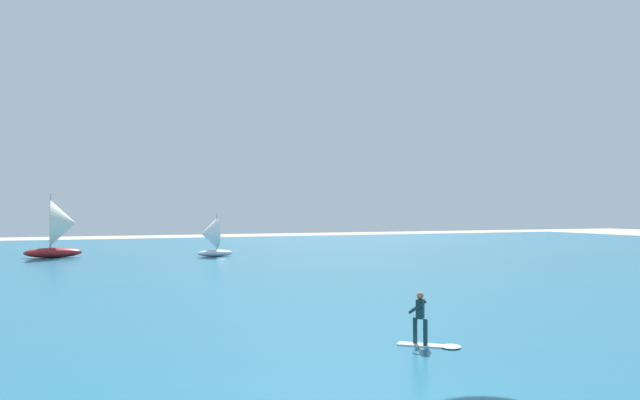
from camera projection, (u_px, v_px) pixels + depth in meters
ocean at (159, 264)px, 48.52m from camera, size 160.00×90.00×0.10m
kitesurfer at (426, 327)px, 19.17m from camera, size 1.85×1.70×1.67m
sailboat_far_left at (62, 228)px, 54.78m from camera, size 4.81×4.05×5.70m
sailboat_mid_right at (210, 237)px, 55.79m from camera, size 3.30×2.79×3.89m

